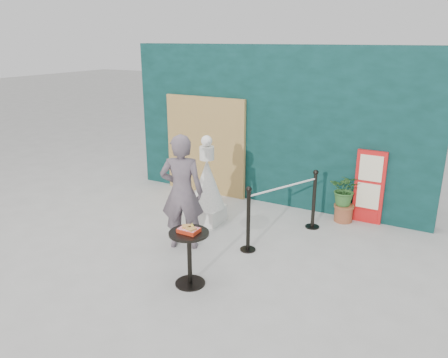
# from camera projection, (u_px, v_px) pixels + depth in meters

# --- Properties ---
(ground) EXTENTS (60.00, 60.00, 0.00)m
(ground) POSITION_uv_depth(u_px,v_px,m) (183.00, 269.00, 6.15)
(ground) COLOR #ADAAA5
(ground) RESTS_ON ground
(back_wall) EXTENTS (6.00, 0.30, 3.00)m
(back_wall) POSITION_uv_depth(u_px,v_px,m) (273.00, 126.00, 8.31)
(back_wall) COLOR black
(back_wall) RESTS_ON ground
(bamboo_fence) EXTENTS (1.80, 0.08, 2.00)m
(bamboo_fence) POSITION_uv_depth(u_px,v_px,m) (205.00, 146.00, 8.93)
(bamboo_fence) COLOR tan
(bamboo_fence) RESTS_ON ground
(woman) EXTENTS (0.77, 0.66, 1.79)m
(woman) POSITION_uv_depth(u_px,v_px,m) (182.00, 192.00, 6.57)
(woman) COLOR #66575F
(woman) RESTS_ON ground
(menu_board) EXTENTS (0.50, 0.07, 1.30)m
(menu_board) POSITION_uv_depth(u_px,v_px,m) (369.00, 187.00, 7.53)
(menu_board) COLOR red
(menu_board) RESTS_ON ground
(statue) EXTENTS (0.61, 0.61, 1.56)m
(statue) POSITION_uv_depth(u_px,v_px,m) (207.00, 188.00, 7.56)
(statue) COLOR silver
(statue) RESTS_ON ground
(cafe_table) EXTENTS (0.52, 0.52, 0.75)m
(cafe_table) POSITION_uv_depth(u_px,v_px,m) (189.00, 250.00, 5.64)
(cafe_table) COLOR black
(cafe_table) RESTS_ON ground
(food_basket) EXTENTS (0.26, 0.19, 0.11)m
(food_basket) POSITION_uv_depth(u_px,v_px,m) (189.00, 229.00, 5.55)
(food_basket) COLOR red
(food_basket) RESTS_ON cafe_table
(planter) EXTENTS (0.52, 0.45, 0.88)m
(planter) POSITION_uv_depth(u_px,v_px,m) (345.00, 194.00, 7.62)
(planter) COLOR brown
(planter) RESTS_ON ground
(stanchion_barrier) EXTENTS (0.84, 1.54, 1.03)m
(stanchion_barrier) POSITION_uv_depth(u_px,v_px,m) (283.00, 210.00, 6.96)
(stanchion_barrier) COLOR black
(stanchion_barrier) RESTS_ON ground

